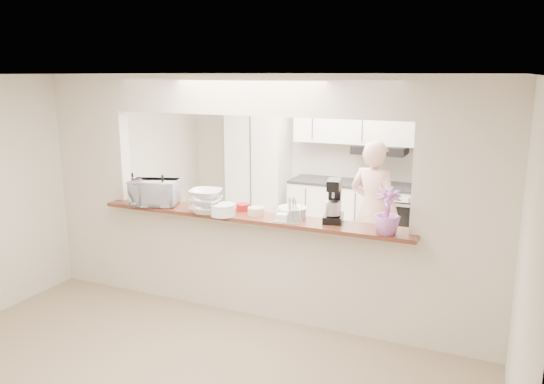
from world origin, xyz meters
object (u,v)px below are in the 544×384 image
Objects in this scene: stand_mixer at (334,202)px; refrigerator at (477,200)px; toaster_oven at (155,193)px; person at (373,211)px.

refrigerator is at bearing 65.06° from stand_mixer.
stand_mixer is at bearing -14.36° from toaster_oven.
refrigerator is 1.63m from person.
refrigerator is 2.88m from stand_mixer.
refrigerator is at bearing -118.59° from person.
refrigerator reaches higher than toaster_oven.
toaster_oven is (-3.20, -2.75, 0.38)m from refrigerator.
person reaches higher than stand_mixer.
person is at bearing 18.20° from toaster_oven.
toaster_oven is at bearing -139.33° from refrigerator.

